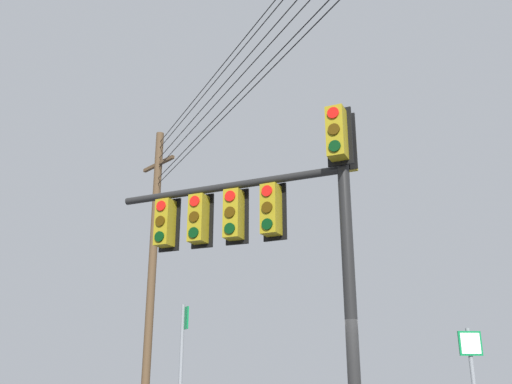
% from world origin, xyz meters
% --- Properties ---
extents(signal_mast_assembly, '(4.51, 2.11, 6.06)m').
position_xyz_m(signal_mast_assembly, '(-1.13, -0.04, 4.34)').
color(signal_mast_assembly, black).
rests_on(signal_mast_assembly, ground).
extents(utility_pole_wooden, '(1.98, 0.29, 10.48)m').
position_xyz_m(utility_pole_wooden, '(-11.15, 4.38, 5.37)').
color(utility_pole_wooden, '#4C3823').
rests_on(utility_pole_wooden, ground).
extents(route_sign_secondary, '(0.38, 0.17, 2.98)m').
position_xyz_m(route_sign_secondary, '(-3.48, -0.10, 1.86)').
color(route_sign_secondary, slate).
rests_on(route_sign_secondary, ground).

